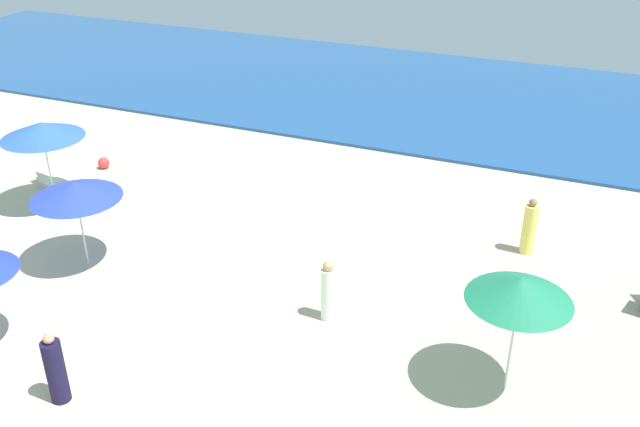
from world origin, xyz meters
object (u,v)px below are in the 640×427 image
umbrella_3 (75,190)px  beach_ball_0 (104,163)px  beachgoer_0 (328,292)px  umbrella_0 (42,130)px  beachgoer_4 (56,370)px  lounge_chair_0_0 (53,179)px  umbrella_4 (520,289)px  beachgoer_2 (529,228)px

umbrella_3 → beach_ball_0: bearing=124.1°
umbrella_3 → beachgoer_0: (6.86, 0.21, -1.42)m
umbrella_0 → beachgoer_4: bearing=-48.2°
umbrella_0 → beachgoer_4: umbrella_0 is taller
umbrella_3 → lounge_chair_0_0: bearing=140.6°
beachgoer_4 → umbrella_4: bearing=-120.9°
umbrella_4 → beachgoer_4: umbrella_4 is taller
beach_ball_0 → umbrella_3: bearing=-55.9°
beachgoer_0 → umbrella_0: bearing=158.2°
beach_ball_0 → umbrella_0: bearing=-81.4°
umbrella_3 → beach_ball_0: umbrella_3 is taller
umbrella_0 → beach_ball_0: 3.74m
lounge_chair_0_0 → umbrella_3: size_ratio=0.65×
beachgoer_0 → beachgoer_4: bearing=-140.0°
beachgoer_2 → beachgoer_0: bearing=-105.4°
beachgoer_4 → beach_ball_0: size_ratio=4.13×
beachgoer_0 → beachgoer_2: 6.25m
lounge_chair_0_0 → umbrella_3: bearing=-107.5°
umbrella_4 → beachgoer_0: umbrella_4 is taller
beachgoer_4 → beachgoer_2: bearing=-94.9°
beachgoer_0 → beachgoer_4: beachgoer_4 is taller
beachgoer_4 → beach_ball_0: bearing=-21.9°
umbrella_4 → beachgoer_4: size_ratio=1.65×
lounge_chair_0_0 → beachgoer_0: size_ratio=0.99×
beach_ball_0 → umbrella_4: bearing=-21.8°
umbrella_3 → beachgoer_4: bearing=-56.6°
umbrella_4 → lounge_chair_0_0: bearing=165.2°
lounge_chair_0_0 → umbrella_4: size_ratio=0.58×
umbrella_3 → beach_ball_0: (-3.56, 5.25, -1.97)m
umbrella_3 → beachgoer_0: bearing=1.7°
lounge_chair_0_0 → beachgoer_4: (7.09, -7.85, 0.50)m
umbrella_3 → beachgoer_0: umbrella_3 is taller
beachgoer_2 → beachgoer_4: size_ratio=1.00×
lounge_chair_0_0 → beachgoer_0: beachgoer_0 is taller
umbrella_0 → beachgoer_2: 14.23m
umbrella_0 → umbrella_4: size_ratio=1.01×
beachgoer_2 → beachgoer_4: bearing=-106.4°
umbrella_0 → beachgoer_2: (13.84, 2.79, -1.75)m
umbrella_0 → umbrella_3: umbrella_0 is taller
beachgoer_4 → beach_ball_0: 11.67m
umbrella_0 → umbrella_4: bearing=-11.8°
umbrella_0 → beachgoer_4: (6.05, -6.77, -1.75)m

